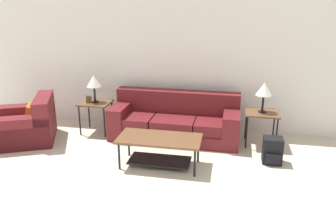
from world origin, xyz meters
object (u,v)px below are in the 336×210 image
armchair (27,126)px  coffee_table (160,145)px  side_table_right (262,115)px  side_table_left (96,105)px  couch (175,122)px  table_lamp_right (264,90)px  backpack (272,151)px  table_lamp_left (94,82)px

armchair → coffee_table: 2.57m
armchair → side_table_right: 4.12m
coffee_table → side_table_left: (-1.47, 1.08, 0.20)m
couch → side_table_left: (-1.51, -0.04, 0.24)m
side_table_left → armchair: bearing=-149.6°
coffee_table → table_lamp_right: bearing=35.0°
coffee_table → backpack: 1.74m
side_table_right → table_lamp_left: size_ratio=1.16×
side_table_right → table_lamp_left: table_lamp_left is taller
couch → table_lamp_left: size_ratio=4.49×
couch → table_lamp_left: (-1.51, -0.04, 0.69)m
armchair → backpack: bearing=-0.6°
coffee_table → table_lamp_left: (-1.47, 1.08, 0.65)m
table_lamp_left → backpack: 3.32m
couch → armchair: bearing=-165.6°
side_table_right → backpack: bearing=-78.3°
couch → armchair: couch is taller
coffee_table → side_table_left: 1.83m
armchair → table_lamp_right: 4.18m
coffee_table → side_table_right: 1.90m
side_table_right → table_lamp_right: (-0.00, -0.00, 0.45)m
coffee_table → backpack: bearing=14.0°
armchair → side_table_left: (1.06, 0.62, 0.25)m
armchair → coffee_table: (2.52, -0.46, 0.05)m
couch → side_table_right: 1.52m
side_table_left → side_table_right: size_ratio=1.00×
table_lamp_left → backpack: table_lamp_left is taller
armchair → table_lamp_right: size_ratio=2.55×
armchair → side_table_right: (4.07, 0.62, 0.25)m
armchair → side_table_left: 1.25m
backpack → side_table_left: bearing=168.1°
couch → table_lamp_right: table_lamp_right is taller
coffee_table → table_lamp_left: 1.94m
couch → backpack: (1.64, -0.70, -0.10)m
coffee_table → table_lamp_right: (1.55, 1.08, 0.65)m
armchair → backpack: armchair is taller
side_table_left → table_lamp_left: (0.00, -0.00, 0.45)m
side_table_left → side_table_right: same height
side_table_right → armchair: bearing=-171.3°
armchair → side_table_left: size_ratio=2.20×
couch → coffee_table: bearing=-92.1°
table_lamp_left → table_lamp_right: bearing=0.0°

